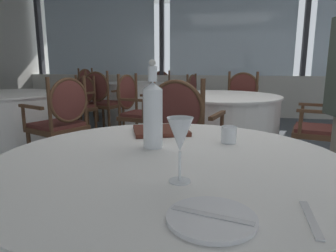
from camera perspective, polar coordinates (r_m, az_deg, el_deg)
ground_plane at (r=2.76m, az=11.44°, el=-11.75°), size 13.63×13.63×0.00m
window_wall_far at (r=6.47m, az=11.55°, el=11.55°), size 9.14×0.14×2.75m
foreground_table at (r=1.28m, az=0.32°, el=-22.06°), size 1.29×1.29×0.75m
side_plate at (r=0.70m, az=8.19°, el=-16.78°), size 0.20×0.20×0.01m
butter_knife at (r=0.70m, az=8.20°, el=-16.41°), size 0.18×0.06×0.00m
dinner_fork at (r=0.76m, az=25.34°, el=-15.57°), size 0.03×0.17×0.00m
water_bottle at (r=1.22m, az=-2.88°, el=2.51°), size 0.08×0.08×0.35m
wine_glass at (r=0.85m, az=2.28°, el=-1.94°), size 0.08×0.08×0.19m
water_tumbler at (r=1.33m, az=11.40°, el=-1.61°), size 0.06×0.06×0.07m
menu_book at (r=1.51m, az=-1.39°, el=-0.84°), size 0.33×0.31×0.02m
background_table_1 at (r=3.43m, az=9.62°, el=-0.45°), size 1.31×1.31×0.75m
dining_chair_1_0 at (r=3.29m, az=28.17°, el=0.80°), size 0.56×0.61×0.94m
dining_chair_1_1 at (r=4.45m, az=13.51°, el=4.64°), size 0.61×0.56×0.98m
dining_chair_1_2 at (r=3.83m, az=-6.12°, el=3.69°), size 0.56×0.61×0.97m
dining_chair_1_3 at (r=2.39m, az=2.71°, el=-0.68°), size 0.61×0.56×0.98m
background_table_2 at (r=5.67m, az=-6.26°, el=4.38°), size 1.15×1.15×0.75m
dining_chair_2_0 at (r=4.81m, az=-12.41°, el=5.26°), size 0.61×0.56×0.99m
dining_chair_2_1 at (r=5.22m, az=3.19°, el=5.75°), size 0.56×0.61×0.92m
dining_chair_2_2 at (r=6.52m, az=-1.82°, el=7.03°), size 0.61×0.56×0.95m
dining_chair_2_3 at (r=6.22m, az=-14.37°, el=6.63°), size 0.56×0.61×1.00m
background_table_3 at (r=4.09m, az=-28.04°, el=0.26°), size 1.31×1.31×0.75m
dining_chair_3_1 at (r=3.14m, az=-19.36°, el=1.56°), size 0.61×0.64×0.97m
dining_chair_3_2 at (r=4.64m, az=-16.37°, el=4.48°), size 0.64×0.61×0.92m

